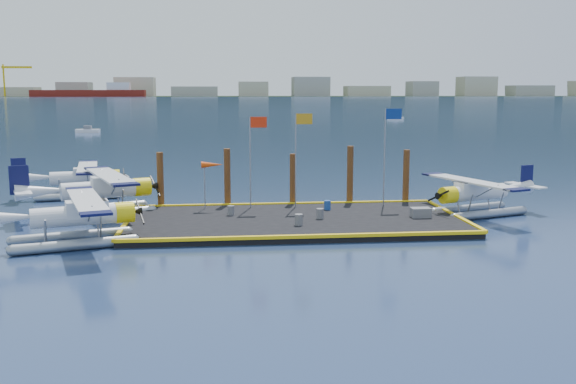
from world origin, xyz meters
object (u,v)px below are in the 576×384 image
(flagpole_yellow, at_px, (299,145))
(piling_2, at_px, (293,181))
(piling_0, at_px, (160,182))
(piling_4, at_px, (406,178))
(drum_0, at_px, (231,210))
(flagpole_blue, at_px, (388,142))
(seaplane_b, at_px, (104,192))
(drum_3, at_px, (299,220))
(drum_1, at_px, (320,214))
(piling_1, at_px, (227,179))
(seaplane_a, at_px, (80,219))
(drum_5, at_px, (327,205))
(seaplane_c, at_px, (83,180))
(seaplane_d, at_px, (475,195))
(piling_3, at_px, (350,177))
(crate, at_px, (421,213))
(flagpole_red, at_px, (253,148))
(windsock, at_px, (212,166))

(flagpole_yellow, xyz_separation_m, piling_2, (-0.20, 1.60, -2.61))
(piling_0, xyz_separation_m, piling_4, (17.00, 0.00, 0.00))
(drum_0, bearing_deg, flagpole_blue, 12.97)
(piling_0, bearing_deg, flagpole_blue, -6.01)
(seaplane_b, relative_size, drum_3, 15.20)
(drum_1, xyz_separation_m, flagpole_yellow, (-0.80, 4.12, 3.80))
(piling_0, xyz_separation_m, piling_2, (9.00, 0.00, -0.10))
(piling_1, bearing_deg, seaplane_a, -129.65)
(drum_1, bearing_deg, piling_0, 150.24)
(drum_0, height_order, flagpole_blue, flagpole_blue)
(drum_1, distance_m, piling_2, 5.93)
(drum_5, xyz_separation_m, flagpole_yellow, (-1.74, 1.25, 3.81))
(seaplane_c, height_order, piling_2, piling_2)
(seaplane_b, bearing_deg, seaplane_d, 63.01)
(piling_3, bearing_deg, piling_0, 180.00)
(seaplane_d, bearing_deg, drum_0, 71.78)
(crate, bearing_deg, seaplane_c, 151.87)
(drum_5, bearing_deg, piling_3, 54.19)
(drum_3, relative_size, drum_5, 1.07)
(seaplane_d, bearing_deg, flagpole_blue, 48.25)
(seaplane_b, height_order, drum_3, seaplane_b)
(piling_2, bearing_deg, seaplane_a, -142.52)
(piling_0, bearing_deg, seaplane_c, 136.07)
(drum_5, height_order, piling_3, piling_3)
(crate, xyz_separation_m, flagpole_red, (-10.01, 4.34, 3.70))
(drum_5, bearing_deg, drum_3, -117.81)
(seaplane_a, bearing_deg, drum_5, 97.82)
(seaplane_b, xyz_separation_m, piling_0, (3.54, 1.28, 0.45))
(seaplane_b, xyz_separation_m, drum_3, (12.03, -6.22, -0.83))
(crate, bearing_deg, seaplane_b, 166.73)
(drum_5, distance_m, piling_1, 7.18)
(seaplane_a, bearing_deg, piling_1, 123.31)
(drum_1, relative_size, piling_4, 0.15)
(seaplane_b, bearing_deg, flagpole_red, 67.21)
(crate, xyz_separation_m, flagpole_yellow, (-7.01, 4.34, 3.82))
(piling_3, height_order, piling_4, piling_3)
(flagpole_blue, bearing_deg, piling_0, 173.99)
(seaplane_a, relative_size, piling_0, 2.30)
(seaplane_d, height_order, drum_1, seaplane_d)
(piling_4, bearing_deg, piling_1, 180.00)
(flagpole_blue, distance_m, piling_2, 6.98)
(seaplane_c, xyz_separation_m, piling_4, (23.37, -6.13, 0.62))
(piling_1, bearing_deg, seaplane_d, -13.48)
(seaplane_b, xyz_separation_m, seaplane_c, (-2.83, 7.41, -0.17))
(seaplane_a, height_order, flagpole_red, flagpole_red)
(seaplane_c, bearing_deg, seaplane_a, 0.75)
(seaplane_c, relative_size, flagpole_yellow, 1.45)
(windsock, distance_m, piling_2, 5.90)
(drum_0, bearing_deg, seaplane_a, -145.77)
(piling_2, bearing_deg, piling_4, 0.00)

